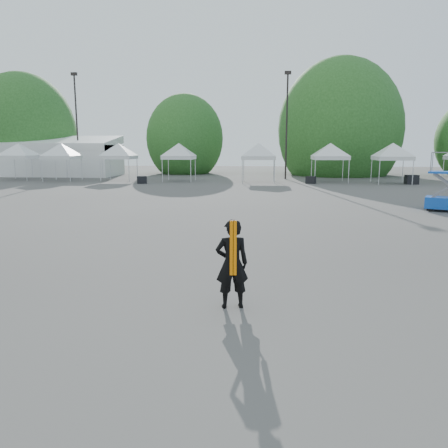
{
  "coord_description": "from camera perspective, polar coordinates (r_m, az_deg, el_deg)",
  "views": [
    {
      "loc": [
        0.92,
        -9.74,
        3.0
      ],
      "look_at": [
        0.06,
        -0.18,
        1.3
      ],
      "focal_mm": 35.0,
      "sensor_mm": 36.0,
      "label": 1
    }
  ],
  "objects": [
    {
      "name": "ground",
      "position": [
        10.24,
        -0.25,
        -7.0
      ],
      "size": [
        120.0,
        120.0,
        0.0
      ],
      "primitive_type": "plane",
      "color": "#474442",
      "rests_on": "ground"
    },
    {
      "name": "marquee",
      "position": [
        50.28,
        -22.21,
        8.13
      ],
      "size": [
        15.0,
        6.25,
        4.23
      ],
      "color": "white",
      "rests_on": "ground"
    },
    {
      "name": "light_pole_west",
      "position": [
        47.74,
        -18.7,
        12.85
      ],
      "size": [
        0.6,
        0.25,
        10.3
      ],
      "color": "black",
      "rests_on": "ground"
    },
    {
      "name": "light_pole_east",
      "position": [
        41.87,
        8.2,
        13.38
      ],
      "size": [
        0.6,
        0.25,
        9.8
      ],
      "color": "black",
      "rests_on": "ground"
    },
    {
      "name": "tree_far_w",
      "position": [
        54.83,
        -24.73,
        10.74
      ],
      "size": [
        4.8,
        4.8,
        7.3
      ],
      "color": "#382314",
      "rests_on": "ground"
    },
    {
      "name": "tree_mid_w",
      "position": [
        50.55,
        -5.12,
        11.05
      ],
      "size": [
        4.16,
        4.16,
        6.33
      ],
      "color": "#382314",
      "rests_on": "ground"
    },
    {
      "name": "tree_mid_e",
      "position": [
        49.44,
        14.86,
        11.84
      ],
      "size": [
        5.12,
        5.12,
        7.79
      ],
      "color": "#382314",
      "rests_on": "ground"
    },
    {
      "name": "tent_a",
      "position": [
        44.63,
        -25.26,
        9.17
      ],
      "size": [
        3.94,
        3.94,
        3.88
      ],
      "color": "silver",
      "rests_on": "ground"
    },
    {
      "name": "tent_b",
      "position": [
        41.86,
        -20.52,
        9.49
      ],
      "size": [
        3.82,
        3.82,
        3.88
      ],
      "color": "silver",
      "rests_on": "ground"
    },
    {
      "name": "tent_c",
      "position": [
        40.72,
        -13.64,
        9.84
      ],
      "size": [
        3.91,
        3.91,
        3.88
      ],
      "color": "silver",
      "rests_on": "ground"
    },
    {
      "name": "tent_d",
      "position": [
        39.0,
        -5.92,
        10.07
      ],
      "size": [
        3.79,
        3.79,
        3.88
      ],
      "color": "silver",
      "rests_on": "ground"
    },
    {
      "name": "tent_e",
      "position": [
        37.92,
        4.58,
        10.09
      ],
      "size": [
        4.07,
        4.07,
        3.88
      ],
      "color": "silver",
      "rests_on": "ground"
    },
    {
      "name": "tent_f",
      "position": [
        38.82,
        13.73,
        9.84
      ],
      "size": [
        4.17,
        4.17,
        3.88
      ],
      "color": "silver",
      "rests_on": "ground"
    },
    {
      "name": "tent_g",
      "position": [
        38.77,
        21.21,
        9.45
      ],
      "size": [
        3.97,
        3.97,
        3.88
      ],
      "color": "silver",
      "rests_on": "ground"
    },
    {
      "name": "man",
      "position": [
        8.17,
        1.04,
        -5.2
      ],
      "size": [
        0.69,
        0.53,
        1.7
      ],
      "rotation": [
        0.0,
        0.0,
        3.36
      ],
      "color": "black",
      "rests_on": "ground"
    },
    {
      "name": "crate_west",
      "position": [
        36.93,
        -10.68,
        5.68
      ],
      "size": [
        0.94,
        0.83,
        0.61
      ],
      "primitive_type": "cube",
      "rotation": [
        0.0,
        0.0,
        0.34
      ],
      "color": "black",
      "rests_on": "ground"
    },
    {
      "name": "crate_mid",
      "position": [
        37.01,
        11.27,
        5.66
      ],
      "size": [
        0.92,
        0.81,
        0.6
      ],
      "primitive_type": "cube",
      "rotation": [
        0.0,
        0.0,
        -0.31
      ],
      "color": "black",
      "rests_on": "ground"
    },
    {
      "name": "crate_east",
      "position": [
        38.85,
        23.3,
        5.35
      ],
      "size": [
        1.0,
        0.8,
        0.75
      ],
      "primitive_type": "cube",
      "rotation": [
        0.0,
        0.0,
        0.05
      ],
      "color": "black",
      "rests_on": "ground"
    }
  ]
}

